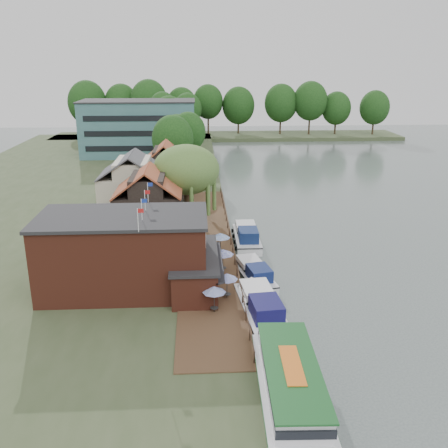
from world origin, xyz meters
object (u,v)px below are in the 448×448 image
object	(u,v)px
willow	(187,185)
tour_boat	(293,393)
cottage_c	(166,170)
cottage_a	(149,202)
cruiser_0	(261,304)
cottage_b	(133,183)
cruiser_2	(247,234)
umbrella_1	(227,286)
umbrella_2	(213,277)
umbrella_3	(223,260)
umbrella_4	(221,243)
swan	(283,349)
hotel_block	(139,128)
pub	(146,252)
umbrella_0	(214,299)
cruiser_1	(254,271)

from	to	relation	value
willow	tour_boat	xyz separation A→B (m)	(7.15, -37.25, -4.58)
cottage_c	willow	xyz separation A→B (m)	(3.50, -14.00, 0.96)
cottage_a	cruiser_0	world-z (taller)	cottage_a
cottage_b	cruiser_2	bearing A→B (deg)	-35.95
willow	umbrella_1	xyz separation A→B (m)	(3.90, -22.66, -3.93)
umbrella_2	umbrella_3	xyz separation A→B (m)	(1.13, 4.05, 0.00)
cottage_b	cruiser_0	distance (m)	33.01
cottage_c	umbrella_4	bearing A→B (deg)	-73.99
swan	umbrella_2	bearing A→B (deg)	118.94
hotel_block	willow	size ratio (longest dim) A/B	2.44
pub	umbrella_0	world-z (taller)	pub
cottage_c	swan	size ratio (longest dim) A/B	19.32
cottage_a	umbrella_2	bearing A→B (deg)	-65.28
umbrella_4	cottage_a	bearing A→B (deg)	141.57
tour_boat	cottage_c	bearing A→B (deg)	103.74
swan	cruiser_0	bearing A→B (deg)	101.55
willow	umbrella_0	size ratio (longest dim) A/B	4.39
umbrella_1	umbrella_4	xyz separation A→B (m)	(-0.04, 11.03, 0.00)
pub	umbrella_4	distance (m)	11.39
willow	umbrella_1	size ratio (longest dim) A/B	4.39
cruiser_2	cruiser_0	bearing A→B (deg)	-91.44
umbrella_1	cruiser_1	bearing A→B (deg)	61.95
umbrella_1	cruiser_2	size ratio (longest dim) A/B	0.23
willow	cruiser_0	xyz separation A→B (m)	(6.73, -24.53, -4.88)
cruiser_2	umbrella_1	bearing A→B (deg)	-101.11
pub	swan	bearing A→B (deg)	-41.23
cottage_b	umbrella_3	xyz separation A→B (m)	(11.35, -21.63, -2.96)
umbrella_1	cottage_c	bearing A→B (deg)	101.41
umbrella_1	umbrella_3	world-z (taller)	same
umbrella_0	umbrella_3	bearing A→B (deg)	82.06
umbrella_3	pub	bearing A→B (deg)	-155.35
willow	umbrella_2	bearing A→B (deg)	-82.51
willow	cruiser_0	world-z (taller)	willow
hotel_block	cruiser_1	distance (m)	70.58
cottage_b	cruiser_2	world-z (taller)	cottage_b
cottage_c	cottage_a	bearing A→B (deg)	-93.01
cottage_b	cruiser_1	xyz separation A→B (m)	(14.49, -21.84, -4.13)
hotel_block	swan	xyz separation A→B (m)	(19.33, -80.93, -6.93)
umbrella_2	umbrella_3	distance (m)	4.21
cottage_a	swan	world-z (taller)	cottage_a
cruiser_2	hotel_block	bearing A→B (deg)	108.95
swan	hotel_block	bearing A→B (deg)	103.43
cottage_a	cottage_b	distance (m)	10.44
cottage_c	umbrella_1	size ratio (longest dim) A/B	3.58
cruiser_0	swan	xyz separation A→B (m)	(1.10, -5.40, -1.12)
cruiser_1	cottage_b	bearing A→B (deg)	112.15
cottage_a	swan	distance (m)	28.27
cottage_b	cruiser_0	bearing A→B (deg)	-64.27
hotel_block	tour_boat	world-z (taller)	hotel_block
umbrella_1	cruiser_2	xyz separation A→B (m)	(3.48, 16.87, -1.04)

